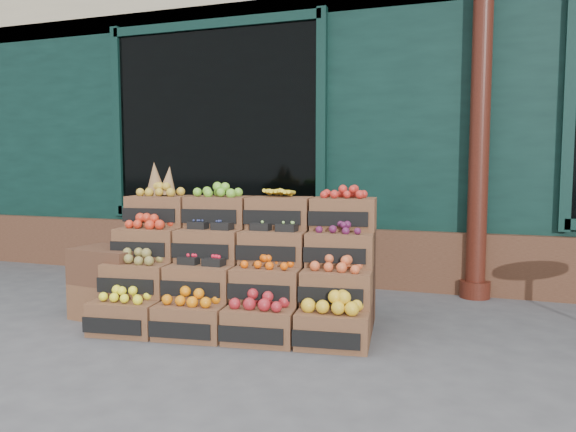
% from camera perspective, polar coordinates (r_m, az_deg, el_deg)
% --- Properties ---
extents(ground, '(60.00, 60.00, 0.00)m').
position_cam_1_polar(ground, '(3.91, -0.71, -13.50)').
color(ground, '#49494C').
rests_on(ground, ground).
extents(shop_facade, '(12.00, 6.24, 4.80)m').
position_cam_1_polar(shop_facade, '(8.75, 11.31, 12.63)').
color(shop_facade, black).
rests_on(shop_facade, ground).
extents(crate_display, '(2.16, 1.26, 1.28)m').
position_cam_1_polar(crate_display, '(4.45, -4.77, -5.93)').
color(crate_display, brown).
rests_on(crate_display, ground).
extents(spare_crates, '(0.63, 0.47, 0.58)m').
position_cam_1_polar(spare_crates, '(4.84, -17.55, -6.52)').
color(spare_crates, brown).
rests_on(spare_crates, ground).
extents(shopkeeper, '(0.88, 0.73, 2.05)m').
position_cam_1_polar(shopkeeper, '(6.87, -3.71, 3.31)').
color(shopkeeper, '#1C6326').
rests_on(shopkeeper, ground).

